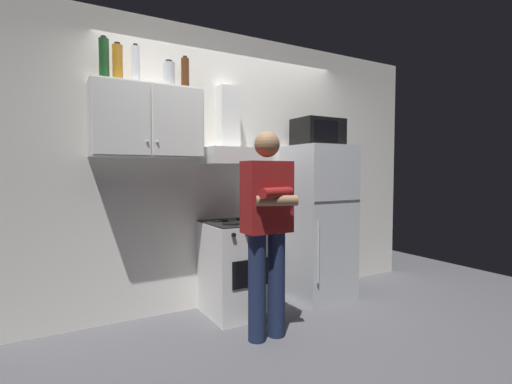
% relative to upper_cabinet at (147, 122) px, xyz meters
% --- Properties ---
extents(ground_plane, '(7.00, 7.00, 0.00)m').
position_rel_upper_cabinet_xyz_m(ground_plane, '(0.85, -0.37, -1.75)').
color(ground_plane, '#4C4C51').
extents(back_wall_tiled, '(4.80, 0.10, 2.70)m').
position_rel_upper_cabinet_xyz_m(back_wall_tiled, '(0.85, 0.23, -0.40)').
color(back_wall_tiled, silver).
rests_on(back_wall_tiled, ground_plane).
extents(upper_cabinet, '(0.90, 0.37, 0.60)m').
position_rel_upper_cabinet_xyz_m(upper_cabinet, '(0.00, 0.00, 0.00)').
color(upper_cabinet, white).
extents(stove_oven, '(0.60, 0.62, 0.87)m').
position_rel_upper_cabinet_xyz_m(stove_oven, '(0.80, -0.13, -1.32)').
color(stove_oven, white).
rests_on(stove_oven, ground_plane).
extents(range_hood, '(0.60, 0.44, 0.75)m').
position_rel_upper_cabinet_xyz_m(range_hood, '(0.80, 0.00, -0.15)').
color(range_hood, white).
extents(refrigerator, '(0.60, 0.62, 1.60)m').
position_rel_upper_cabinet_xyz_m(refrigerator, '(1.75, -0.12, -0.95)').
color(refrigerator, silver).
rests_on(refrigerator, ground_plane).
extents(microwave, '(0.48, 0.37, 0.28)m').
position_rel_upper_cabinet_xyz_m(microwave, '(1.75, -0.11, -0.01)').
color(microwave, black).
rests_on(microwave, refrigerator).
extents(person_standing, '(0.38, 0.33, 1.64)m').
position_rel_upper_cabinet_xyz_m(person_standing, '(0.75, -0.73, -0.85)').
color(person_standing, '#192342').
rests_on(person_standing, ground_plane).
extents(cooking_pot, '(0.30, 0.20, 0.10)m').
position_rel_upper_cabinet_xyz_m(cooking_pot, '(0.93, -0.24, -0.83)').
color(cooking_pot, '#B7BABF').
rests_on(cooking_pot, stove_oven).
extents(bottle_rum_dark, '(0.07, 0.07, 0.31)m').
position_rel_upper_cabinet_xyz_m(bottle_rum_dark, '(0.36, 0.04, 0.45)').
color(bottle_rum_dark, '#47230F').
rests_on(bottle_rum_dark, upper_cabinet).
extents(bottle_vodka_clear, '(0.07, 0.07, 0.32)m').
position_rel_upper_cabinet_xyz_m(bottle_vodka_clear, '(-0.08, -0.02, 0.46)').
color(bottle_vodka_clear, silver).
rests_on(bottle_vodka_clear, upper_cabinet).
extents(bottle_liquor_amber, '(0.08, 0.08, 0.31)m').
position_rel_upper_cabinet_xyz_m(bottle_liquor_amber, '(-0.23, -0.01, 0.45)').
color(bottle_liquor_amber, '#B7721E').
rests_on(bottle_liquor_amber, upper_cabinet).
extents(bottle_canister_steel, '(0.10, 0.10, 0.24)m').
position_rel_upper_cabinet_xyz_m(bottle_canister_steel, '(0.20, 0.00, 0.41)').
color(bottle_canister_steel, '#B2B5BA').
rests_on(bottle_canister_steel, upper_cabinet).
extents(bottle_wine_green, '(0.08, 0.08, 0.34)m').
position_rel_upper_cabinet_xyz_m(bottle_wine_green, '(-0.33, -0.03, 0.46)').
color(bottle_wine_green, '#19471E').
rests_on(bottle_wine_green, upper_cabinet).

